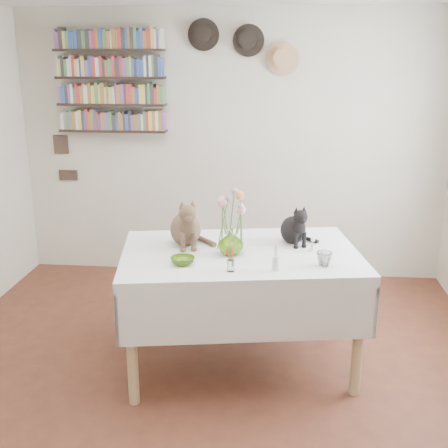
# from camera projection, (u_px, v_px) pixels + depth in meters

# --- Properties ---
(room) EXTENTS (4.08, 4.58, 2.58)m
(room) POSITION_uv_depth(u_px,v_px,m) (197.00, 210.00, 3.12)
(room) COLOR brown
(room) RESTS_ON ground
(dining_table) EXTENTS (1.70, 1.24, 0.83)m
(dining_table) POSITION_uv_depth(u_px,v_px,m) (240.00, 280.00, 3.76)
(dining_table) COLOR white
(dining_table) RESTS_ON room
(tabby_cat) EXTENTS (0.30, 0.35, 0.34)m
(tabby_cat) POSITION_uv_depth(u_px,v_px,m) (186.00, 220.00, 3.80)
(tabby_cat) COLOR brown
(tabby_cat) RESTS_ON dining_table
(black_cat) EXTENTS (0.27, 0.30, 0.28)m
(black_cat) POSITION_uv_depth(u_px,v_px,m) (293.00, 223.00, 3.84)
(black_cat) COLOR black
(black_cat) RESTS_ON dining_table
(flower_vase) EXTENTS (0.19, 0.19, 0.17)m
(flower_vase) POSITION_uv_depth(u_px,v_px,m) (231.00, 242.00, 3.62)
(flower_vase) COLOR #94C638
(flower_vase) RESTS_ON dining_table
(green_bowl) EXTENTS (0.15, 0.15, 0.05)m
(green_bowl) POSITION_uv_depth(u_px,v_px,m) (183.00, 261.00, 3.47)
(green_bowl) COLOR #94C638
(green_bowl) RESTS_ON dining_table
(drinking_glass) EXTENTS (0.10, 0.10, 0.09)m
(drinking_glass) POSITION_uv_depth(u_px,v_px,m) (324.00, 259.00, 3.44)
(drinking_glass) COLOR white
(drinking_glass) RESTS_ON dining_table
(candlestick) EXTENTS (0.04, 0.04, 0.16)m
(candlestick) POSITION_uv_depth(u_px,v_px,m) (276.00, 262.00, 3.37)
(candlestick) COLOR white
(candlestick) RESTS_ON dining_table
(berry_jar) EXTENTS (0.04, 0.04, 0.17)m
(berry_jar) POSITION_uv_depth(u_px,v_px,m) (231.00, 259.00, 3.34)
(berry_jar) COLOR white
(berry_jar) RESTS_ON dining_table
(porcelain_figurine) EXTENTS (0.05, 0.05, 0.09)m
(porcelain_figurine) POSITION_uv_depth(u_px,v_px,m) (313.00, 245.00, 3.70)
(porcelain_figurine) COLOR white
(porcelain_figurine) RESTS_ON dining_table
(flower_bouquet) EXTENTS (0.17, 0.13, 0.39)m
(flower_bouquet) POSITION_uv_depth(u_px,v_px,m) (231.00, 204.00, 3.56)
(flower_bouquet) COLOR #4C7233
(flower_bouquet) RESTS_ON flower_vase
(bookshelf_unit) EXTENTS (1.00, 0.16, 0.91)m
(bookshelf_unit) POSITION_uv_depth(u_px,v_px,m) (111.00, 82.00, 5.11)
(bookshelf_unit) COLOR black
(bookshelf_unit) RESTS_ON room
(wall_hats) EXTENTS (0.98, 0.09, 0.48)m
(wall_hats) POSITION_uv_depth(u_px,v_px,m) (245.00, 44.00, 4.93)
(wall_hats) COLOR black
(wall_hats) RESTS_ON room
(wall_art_plaques) EXTENTS (0.21, 0.02, 0.44)m
(wall_art_plaques) POSITION_uv_depth(u_px,v_px,m) (64.00, 157.00, 5.44)
(wall_art_plaques) COLOR #38281E
(wall_art_plaques) RESTS_ON room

